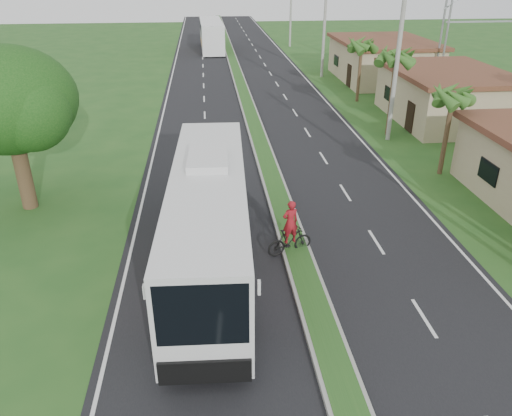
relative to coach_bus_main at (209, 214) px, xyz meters
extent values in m
plane|color=#23501D|center=(3.45, -3.93, -2.26)|extent=(180.00, 180.00, 0.00)
cube|color=black|center=(3.45, 16.07, -2.25)|extent=(14.00, 160.00, 0.02)
cube|color=gray|center=(3.45, 16.07, -2.17)|extent=(1.20, 160.00, 0.17)
cube|color=#23501D|center=(3.45, 16.07, -2.08)|extent=(0.95, 160.00, 0.02)
cube|color=silver|center=(-3.25, 16.07, -2.26)|extent=(0.12, 160.00, 0.01)
cube|color=silver|center=(10.15, 16.07, -2.26)|extent=(0.12, 160.00, 0.01)
cube|color=tan|center=(17.45, 18.07, -0.59)|extent=(7.00, 10.00, 3.35)
cube|color=#52341C|center=(17.45, 18.07, 1.25)|extent=(7.60, 10.60, 0.32)
cube|color=tan|center=(17.45, 32.07, -0.51)|extent=(8.00, 11.00, 3.50)
cube|color=#52341C|center=(17.45, 32.07, 1.40)|extent=(8.60, 11.60, 0.32)
cylinder|color=#473321|center=(12.85, 8.07, 0.04)|extent=(0.26, 0.26, 4.60)
cylinder|color=#473321|center=(12.25, 15.07, 0.44)|extent=(0.26, 0.26, 5.40)
cylinder|color=#473321|center=(12.75, 24.07, 0.14)|extent=(0.26, 0.26, 4.80)
cylinder|color=#473321|center=(-8.55, 6.07, -0.26)|extent=(0.70, 0.70, 4.00)
ellipsoid|color=#133F11|center=(-8.55, 6.07, 2.94)|extent=(6.00, 6.00, 4.68)
sphere|color=#133F11|center=(-7.35, 5.07, 2.64)|extent=(3.40, 3.40, 3.40)
cylinder|color=gray|center=(11.95, 14.07, 3.74)|extent=(0.28, 0.28, 12.00)
cylinder|color=gray|center=(11.95, 34.07, 3.24)|extent=(0.28, 0.28, 11.00)
cylinder|color=gray|center=(11.95, 54.07, 2.99)|extent=(0.28, 0.28, 10.50)
cylinder|color=gray|center=(20.45, 25.57, 3.74)|extent=(0.18, 0.18, 12.00)
cylinder|color=gray|center=(20.45, 26.57, 3.74)|extent=(0.18, 0.18, 12.00)
cube|color=gray|center=(25.45, 26.07, 3.74)|extent=(10.00, 0.14, 0.14)
cube|color=silver|center=(0.00, -0.06, -0.11)|extent=(3.20, 12.84, 3.34)
cube|color=black|center=(0.02, 0.57, 0.62)|extent=(3.14, 10.29, 1.34)
cube|color=black|center=(-0.28, -6.36, 0.42)|extent=(2.39, 0.24, 1.87)
cube|color=red|center=(-0.06, -1.33, -0.78)|extent=(2.94, 5.63, 0.58)
cube|color=yellow|center=(0.01, 0.26, -1.05)|extent=(2.84, 3.30, 0.27)
cube|color=silver|center=(0.05, 1.21, 1.70)|extent=(1.59, 2.61, 0.30)
cylinder|color=black|center=(-1.38, -4.04, -1.71)|extent=(0.39, 1.12, 1.10)
cylinder|color=black|center=(1.02, -4.14, -1.71)|extent=(0.39, 1.12, 1.10)
cylinder|color=black|center=(-1.05, 3.38, -1.71)|extent=(0.39, 1.12, 1.10)
cylinder|color=black|center=(1.34, 3.28, -1.71)|extent=(0.39, 1.12, 1.10)
cube|color=white|center=(1.22, 52.17, -0.36)|extent=(2.98, 12.59, 3.49)
cube|color=black|center=(1.21, 52.72, 0.69)|extent=(2.96, 9.32, 1.19)
cube|color=orange|center=(1.24, 51.08, -1.02)|extent=(2.90, 6.05, 0.38)
cylinder|color=black|center=(0.13, 46.97, -1.74)|extent=(0.35, 1.05, 1.05)
cylinder|color=black|center=(2.52, 47.02, -1.74)|extent=(0.35, 1.05, 1.05)
cylinder|color=black|center=(-0.07, 56.78, -1.74)|extent=(0.35, 1.05, 1.05)
cylinder|color=black|center=(2.33, 56.83, -1.74)|extent=(0.35, 1.05, 1.05)
imported|color=black|center=(3.15, 0.54, -1.69)|extent=(1.99, 1.08, 1.15)
imported|color=maroon|center=(3.15, 0.54, -0.80)|extent=(0.76, 0.61, 1.82)
camera|label=1|loc=(0.06, -16.46, 8.38)|focal=35.00mm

